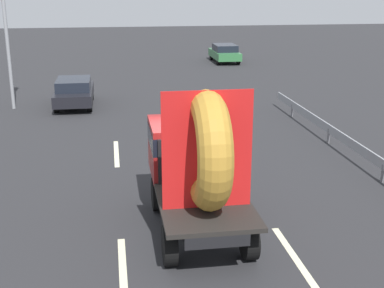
{
  "coord_description": "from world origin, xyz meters",
  "views": [
    {
      "loc": [
        -2.05,
        -12.07,
        5.67
      ],
      "look_at": [
        -0.16,
        0.17,
        1.85
      ],
      "focal_mm": 49.21,
      "sensor_mm": 36.0,
      "label": 1
    }
  ],
  "objects_px": {
    "traffic_light": "(4,13)",
    "oncoming_car": "(225,53)",
    "distant_sedan": "(74,91)",
    "flatbed_truck": "(197,158)"
  },
  "relations": [
    {
      "from": "traffic_light",
      "to": "distant_sedan",
      "type": "bearing_deg",
      "value": 2.71
    },
    {
      "from": "distant_sedan",
      "to": "oncoming_car",
      "type": "height_order",
      "value": "distant_sedan"
    },
    {
      "from": "traffic_light",
      "to": "oncoming_car",
      "type": "bearing_deg",
      "value": 45.62
    },
    {
      "from": "flatbed_truck",
      "to": "oncoming_car",
      "type": "distance_m",
      "value": 27.63
    },
    {
      "from": "flatbed_truck",
      "to": "oncoming_car",
      "type": "bearing_deg",
      "value": 76.43
    },
    {
      "from": "flatbed_truck",
      "to": "traffic_light",
      "type": "xyz_separation_m",
      "value": [
        -6.48,
        13.6,
        2.65
      ]
    },
    {
      "from": "traffic_light",
      "to": "oncoming_car",
      "type": "relative_size",
      "value": 1.72
    },
    {
      "from": "flatbed_truck",
      "to": "oncoming_car",
      "type": "relative_size",
      "value": 1.15
    },
    {
      "from": "distant_sedan",
      "to": "flatbed_truck",
      "type": "bearing_deg",
      "value": -75.01
    },
    {
      "from": "distant_sedan",
      "to": "oncoming_car",
      "type": "relative_size",
      "value": 1.01
    }
  ]
}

